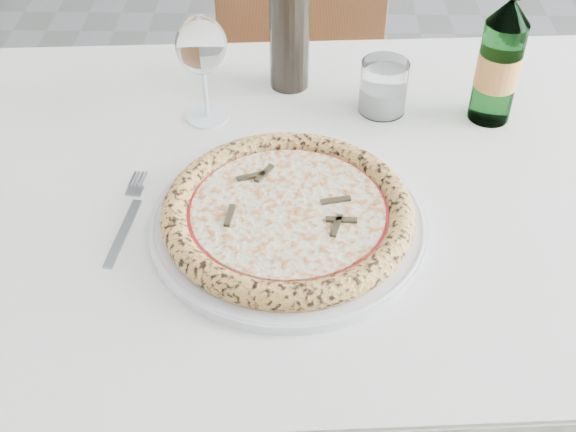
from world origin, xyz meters
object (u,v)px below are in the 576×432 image
(dining_table, at_px, (289,228))
(wine_glass, at_px, (201,48))
(chair_far, at_px, (292,58))
(pizza, at_px, (288,212))
(beer_bottle, at_px, (500,61))
(tumbler, at_px, (383,90))
(plate, at_px, (288,222))
(wine_bottle, at_px, (290,23))

(dining_table, bearing_deg, wine_glass, 130.64)
(chair_far, bearing_deg, pizza, -89.67)
(wine_glass, xyz_separation_m, beer_bottle, (0.44, 0.01, -0.02))
(pizza, height_order, tumbler, tumbler)
(chair_far, xyz_separation_m, beer_bottle, (0.32, -0.57, 0.32))
(plate, distance_m, beer_bottle, 0.42)
(plate, xyz_separation_m, wine_bottle, (-0.00, 0.36, 0.10))
(plate, distance_m, pizza, 0.02)
(chair_far, relative_size, wine_glass, 5.39)
(tumbler, height_order, wine_bottle, wine_bottle)
(plate, bearing_deg, wine_glass, 117.45)
(plate, bearing_deg, pizza, -120.00)
(beer_bottle, bearing_deg, tumbler, 173.86)
(pizza, distance_m, wine_bottle, 0.37)
(dining_table, relative_size, wine_bottle, 5.37)
(dining_table, height_order, plate, plate)
(plate, distance_m, tumbler, 0.32)
(dining_table, bearing_deg, wine_bottle, 90.78)
(beer_bottle, height_order, wine_bottle, wine_bottle)
(chair_far, relative_size, tumbler, 11.03)
(chair_far, height_order, tumbler, chair_far)
(pizza, xyz_separation_m, wine_glass, (-0.13, 0.25, 0.10))
(chair_far, height_order, beer_bottle, beer_bottle)
(tumbler, relative_size, wine_bottle, 0.32)
(dining_table, relative_size, wine_glass, 8.19)
(chair_far, relative_size, pizza, 2.83)
(tumbler, distance_m, wine_bottle, 0.18)
(wine_glass, bearing_deg, chair_far, 77.73)
(tumbler, bearing_deg, wine_glass, -174.12)
(dining_table, xyz_separation_m, beer_bottle, (0.31, 0.16, 0.19))
(plate, distance_m, wine_glass, 0.31)
(dining_table, relative_size, tumbler, 16.75)
(plate, bearing_deg, tumbler, 62.68)
(plate, distance_m, wine_bottle, 0.37)
(chair_far, distance_m, beer_bottle, 0.73)
(beer_bottle, distance_m, wine_bottle, 0.33)
(tumbler, distance_m, beer_bottle, 0.18)
(dining_table, xyz_separation_m, plate, (0.00, -0.10, 0.10))
(wine_glass, height_order, beer_bottle, beer_bottle)
(tumbler, relative_size, beer_bottle, 0.34)
(tumbler, bearing_deg, beer_bottle, -6.14)
(pizza, xyz_separation_m, tumbler, (0.15, 0.28, 0.01))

